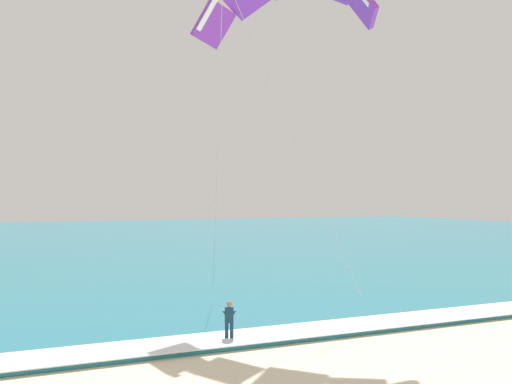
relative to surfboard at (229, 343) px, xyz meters
name	(u,v)px	position (x,y,z in m)	size (l,w,h in m)	color
sea	(75,239)	(-0.85, 59.05, 0.07)	(200.00, 120.00, 0.20)	teal
surf_foam	(208,340)	(-0.85, 0.05, 0.19)	(200.00, 2.33, 0.04)	white
surfboard	(229,343)	(0.00, 0.00, 0.00)	(0.93, 1.46, 0.09)	white
kitesurfer	(229,320)	(0.01, 0.02, 0.91)	(0.65, 0.64, 1.69)	#143347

